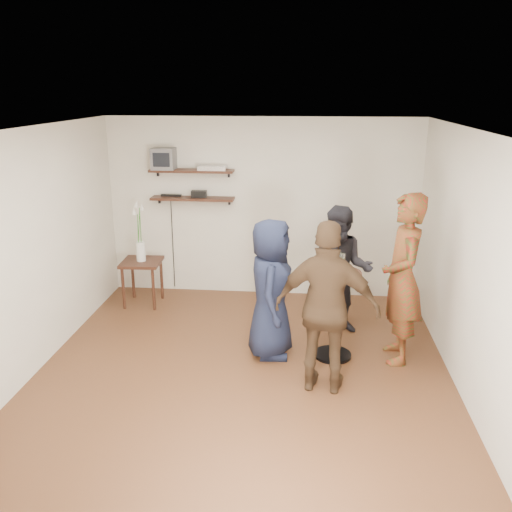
# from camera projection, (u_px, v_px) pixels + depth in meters

# --- Properties ---
(room) EXTENTS (4.58, 5.08, 2.68)m
(room) POSITION_uv_depth(u_px,v_px,m) (241.00, 261.00, 5.49)
(room) COLOR #472717
(room) RESTS_ON ground
(shelf_upper) EXTENTS (1.20, 0.25, 0.04)m
(shelf_upper) POSITION_uv_depth(u_px,v_px,m) (192.00, 171.00, 7.68)
(shelf_upper) COLOR black
(shelf_upper) RESTS_ON room
(shelf_lower) EXTENTS (1.20, 0.25, 0.04)m
(shelf_lower) POSITION_uv_depth(u_px,v_px,m) (193.00, 199.00, 7.80)
(shelf_lower) COLOR black
(shelf_lower) RESTS_ON room
(crt_monitor) EXTENTS (0.32, 0.30, 0.30)m
(crt_monitor) POSITION_uv_depth(u_px,v_px,m) (164.00, 159.00, 7.66)
(crt_monitor) COLOR #59595B
(crt_monitor) RESTS_ON shelf_upper
(dvd_deck) EXTENTS (0.40, 0.24, 0.06)m
(dvd_deck) POSITION_uv_depth(u_px,v_px,m) (213.00, 168.00, 7.63)
(dvd_deck) COLOR silver
(dvd_deck) RESTS_ON shelf_upper
(radio) EXTENTS (0.22, 0.10, 0.10)m
(radio) POSITION_uv_depth(u_px,v_px,m) (199.00, 194.00, 7.77)
(radio) COLOR black
(radio) RESTS_ON shelf_lower
(power_strip) EXTENTS (0.30, 0.05, 0.03)m
(power_strip) POSITION_uv_depth(u_px,v_px,m) (171.00, 195.00, 7.86)
(power_strip) COLOR black
(power_strip) RESTS_ON shelf_lower
(side_table) EXTENTS (0.56, 0.56, 0.65)m
(side_table) POSITION_uv_depth(u_px,v_px,m) (142.00, 268.00, 7.66)
(side_table) COLOR black
(side_table) RESTS_ON room
(vase_lilies) EXTENTS (0.19, 0.19, 0.89)m
(vase_lilies) POSITION_uv_depth(u_px,v_px,m) (140.00, 242.00, 7.54)
(vase_lilies) COLOR silver
(vase_lilies) RESTS_ON side_table
(drinks_table) EXTENTS (0.56, 0.56, 1.03)m
(drinks_table) POSITION_uv_depth(u_px,v_px,m) (335.00, 303.00, 6.09)
(drinks_table) COLOR black
(drinks_table) RESTS_ON room
(wine_glass_fl) EXTENTS (0.07, 0.07, 0.20)m
(wine_glass_fl) POSITION_uv_depth(u_px,v_px,m) (332.00, 262.00, 5.91)
(wine_glass_fl) COLOR silver
(wine_glass_fl) RESTS_ON drinks_table
(wine_glass_fr) EXTENTS (0.07, 0.07, 0.22)m
(wine_glass_fr) POSITION_uv_depth(u_px,v_px,m) (342.00, 260.00, 5.91)
(wine_glass_fr) COLOR silver
(wine_glass_fr) RESTS_ON drinks_table
(wine_glass_bl) EXTENTS (0.07, 0.07, 0.21)m
(wine_glass_bl) POSITION_uv_depth(u_px,v_px,m) (334.00, 258.00, 6.00)
(wine_glass_bl) COLOR silver
(wine_glass_bl) RESTS_ON drinks_table
(wine_glass_br) EXTENTS (0.07, 0.07, 0.22)m
(wine_glass_br) POSITION_uv_depth(u_px,v_px,m) (338.00, 259.00, 5.94)
(wine_glass_br) COLOR silver
(wine_glass_br) RESTS_ON drinks_table
(person_plaid) EXTENTS (0.49, 0.72, 1.93)m
(person_plaid) POSITION_uv_depth(u_px,v_px,m) (402.00, 279.00, 5.96)
(person_plaid) COLOR #A91313
(person_plaid) RESTS_ON room
(person_dark) EXTENTS (0.86, 0.71, 1.62)m
(person_dark) POSITION_uv_depth(u_px,v_px,m) (341.00, 270.00, 6.72)
(person_dark) COLOR black
(person_dark) RESTS_ON room
(person_navy) EXTENTS (0.52, 0.79, 1.62)m
(person_navy) POSITION_uv_depth(u_px,v_px,m) (271.00, 289.00, 6.11)
(person_navy) COLOR black
(person_navy) RESTS_ON room
(person_brown) EXTENTS (1.10, 0.60, 1.78)m
(person_brown) POSITION_uv_depth(u_px,v_px,m) (327.00, 309.00, 5.35)
(person_brown) COLOR #412C1B
(person_brown) RESTS_ON room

